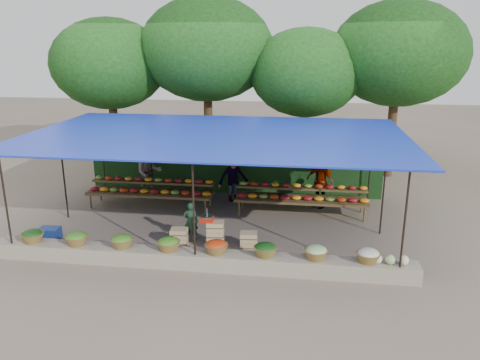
# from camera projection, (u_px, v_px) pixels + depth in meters

# --- Properties ---
(ground) EXTENTS (60.00, 60.00, 0.00)m
(ground) POSITION_uv_depth(u_px,v_px,m) (217.00, 225.00, 14.20)
(ground) COLOR #655A4B
(ground) RESTS_ON ground
(stone_curb) EXTENTS (10.60, 0.55, 0.40)m
(stone_curb) POSITION_uv_depth(u_px,v_px,m) (197.00, 259.00, 11.53)
(stone_curb) COLOR gray
(stone_curb) RESTS_ON ground
(stall_canopy) EXTENTS (10.80, 6.60, 2.82)m
(stall_canopy) POSITION_uv_depth(u_px,v_px,m) (216.00, 138.00, 13.48)
(stall_canopy) COLOR black
(stall_canopy) RESTS_ON ground
(produce_baskets) EXTENTS (8.98, 0.58, 0.34)m
(produce_baskets) POSITION_uv_depth(u_px,v_px,m) (192.00, 246.00, 11.44)
(produce_baskets) COLOR brown
(produce_baskets) RESTS_ON stone_curb
(netting_backdrop) EXTENTS (10.60, 0.06, 2.50)m
(netting_backdrop) POSITION_uv_depth(u_px,v_px,m) (233.00, 160.00, 16.83)
(netting_backdrop) COLOR #1D4117
(netting_backdrop) RESTS_ON ground
(tree_row) EXTENTS (16.51, 5.50, 7.12)m
(tree_row) POSITION_uv_depth(u_px,v_px,m) (256.00, 58.00, 18.56)
(tree_row) COLOR #321A12
(tree_row) RESTS_ON ground
(fruit_table_left) EXTENTS (4.21, 0.95, 0.93)m
(fruit_table_left) POSITION_uv_depth(u_px,v_px,m) (151.00, 189.00, 15.63)
(fruit_table_left) COLOR #503B20
(fruit_table_left) RESTS_ON ground
(fruit_table_right) EXTENTS (4.21, 0.95, 0.93)m
(fruit_table_right) POSITION_uv_depth(u_px,v_px,m) (301.00, 196.00, 14.98)
(fruit_table_right) COLOR #503B20
(fruit_table_right) RESTS_ON ground
(crate_counter) EXTENTS (2.38, 0.38, 0.77)m
(crate_counter) POSITION_uv_depth(u_px,v_px,m) (214.00, 238.00, 12.52)
(crate_counter) COLOR tan
(crate_counter) RESTS_ON ground
(weighing_scale) EXTENTS (0.35, 0.35, 0.37)m
(weighing_scale) POSITION_uv_depth(u_px,v_px,m) (207.00, 218.00, 12.39)
(weighing_scale) COLOR red
(weighing_scale) RESTS_ON crate_counter
(vendor_seated) EXTENTS (0.45, 0.33, 1.13)m
(vendor_seated) POSITION_uv_depth(u_px,v_px,m) (191.00, 222.00, 12.94)
(vendor_seated) COLOR #193823
(vendor_seated) RESTS_ON ground
(customer_left) EXTENTS (1.12, 1.02, 1.86)m
(customer_left) POSITION_uv_depth(u_px,v_px,m) (149.00, 172.00, 16.45)
(customer_left) COLOR slate
(customer_left) RESTS_ON ground
(customer_mid) EXTENTS (1.29, 1.10, 1.74)m
(customer_mid) POSITION_uv_depth(u_px,v_px,m) (233.00, 177.00, 16.08)
(customer_mid) COLOR slate
(customer_mid) RESTS_ON ground
(customer_right) EXTENTS (1.10, 0.95, 1.77)m
(customer_right) POSITION_uv_depth(u_px,v_px,m) (320.00, 181.00, 15.53)
(customer_right) COLOR slate
(customer_right) RESTS_ON ground
(blue_crate_back) EXTENTS (0.60, 0.45, 0.34)m
(blue_crate_back) POSITION_uv_depth(u_px,v_px,m) (50.00, 234.00, 13.14)
(blue_crate_back) COLOR navy
(blue_crate_back) RESTS_ON ground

